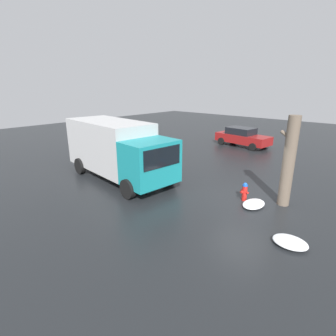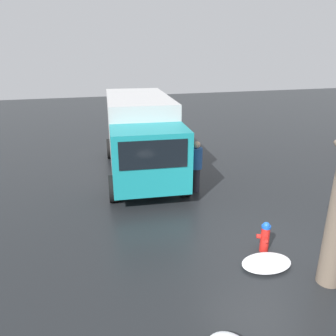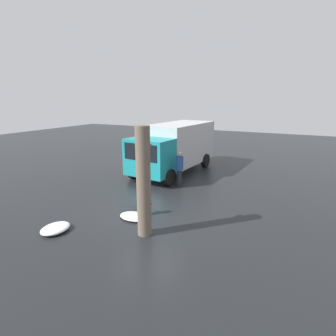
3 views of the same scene
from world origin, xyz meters
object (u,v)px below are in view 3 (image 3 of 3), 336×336
object	(u,v)px
fire_hydrant	(148,205)
delivery_truck	(175,146)
tree_trunk	(144,182)
pedestrian	(179,167)

from	to	relation	value
fire_hydrant	delivery_truck	bearing A→B (deg)	-51.46
tree_trunk	pedestrian	size ratio (longest dim) A/B	2.01
tree_trunk	delivery_truck	size ratio (longest dim) A/B	0.52
delivery_truck	tree_trunk	bearing A→B (deg)	112.83
tree_trunk	pedestrian	distance (m)	5.51
fire_hydrant	tree_trunk	xyz separation A→B (m)	(-1.41, -0.72, 1.46)
fire_hydrant	pedestrian	xyz separation A→B (m)	(3.92, 0.38, 0.59)
tree_trunk	pedestrian	xyz separation A→B (m)	(5.33, 1.10, -0.87)
delivery_truck	pedestrian	distance (m)	3.01
fire_hydrant	tree_trunk	world-z (taller)	tree_trunk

